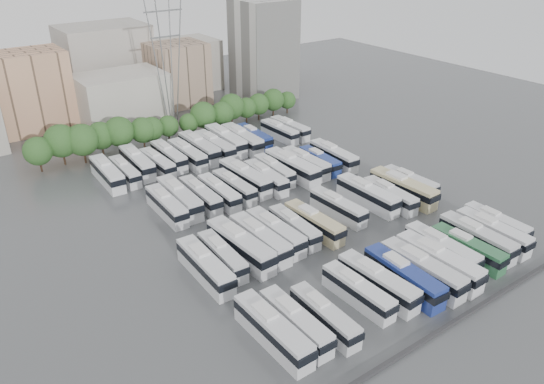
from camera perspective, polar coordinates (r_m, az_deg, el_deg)
ground at (r=88.98m, az=2.62°, el=-2.21°), size 220.00×220.00×0.00m
parapet at (r=70.57m, az=19.82°, el=-12.52°), size 56.00×0.50×0.50m
tree_line at (r=118.80m, az=-11.43°, el=7.26°), size 65.70×8.02×8.41m
city_buildings at (r=143.23m, az=-18.25°, el=11.25°), size 102.00×35.00×20.00m
apartment_tower at (r=147.77m, az=-0.90°, el=15.06°), size 14.00×14.00×26.00m
electricity_pylon at (r=124.18m, az=-11.31°, el=14.96°), size 9.00×6.91×33.83m
bus_r0_s0 at (r=62.25m, az=0.08°, el=-14.64°), size 2.80×12.54×3.93m
bus_r0_s1 at (r=63.60m, az=2.53°, el=-13.77°), size 2.61×11.62×3.64m
bus_r0_s2 at (r=64.78m, az=5.67°, el=-13.12°), size 2.71×11.08×3.46m
bus_r0_s4 at (r=68.97m, az=9.24°, el=-10.50°), size 2.66×11.24×3.51m
bus_r0_s5 at (r=70.75m, az=11.31°, el=-9.45°), size 3.21×12.42×3.86m
bus_r0_s6 at (r=72.37m, az=13.95°, el=-8.79°), size 3.36×12.77×3.97m
bus_r0_s7 at (r=74.25m, az=15.83°, el=-8.01°), size 2.98×12.98×4.06m
bus_r0_s8 at (r=76.38m, az=17.47°, el=-7.16°), size 3.13×13.22×4.13m
bus_r0_s9 at (r=79.66m, az=17.79°, el=-5.84°), size 2.88×12.12×3.79m
bus_r0_s10 at (r=81.16m, az=20.30°, el=-5.70°), size 2.70×11.49×3.59m
bus_r0_s11 at (r=84.01m, az=21.19°, el=-4.60°), size 2.98×12.36×3.86m
bus_r0_s12 at (r=86.45m, az=22.64°, el=-3.99°), size 2.81×12.06×3.77m
bus_r0_s13 at (r=89.57m, az=22.97°, el=-3.09°), size 2.61×10.88×3.40m
bus_r1_s0 at (r=72.78m, az=-7.19°, el=-7.92°), size 3.07×12.56×3.92m
bus_r1_s1 at (r=75.00m, az=-5.38°, el=-6.84°), size 2.97×11.22×3.49m
bus_r1_s2 at (r=76.35m, az=-3.40°, el=-5.76°), size 3.62×13.65×4.24m
bus_r1_s3 at (r=78.01m, az=-1.31°, el=-5.06°), size 2.91×12.63×3.95m
bus_r1_s4 at (r=79.80m, az=0.37°, el=-4.31°), size 2.81×12.24×3.83m
bus_r1_s5 at (r=81.47m, az=2.41°, el=-3.77°), size 2.94×11.20×3.48m
bus_r1_s6 at (r=82.63m, az=4.54°, el=-3.28°), size 2.95×11.85×3.69m
bus_r1_s8 at (r=87.62m, az=7.12°, el=-1.59°), size 2.91×11.41×3.55m
bus_r1_s10 at (r=91.85m, az=10.25°, el=-0.27°), size 2.93×12.81×4.01m
bus_r1_s11 at (r=92.89m, az=12.56°, el=-0.33°), size 3.04×11.44×3.56m
bus_r1_s12 at (r=95.24m, az=13.91°, el=0.42°), size 3.46×13.39×4.17m
bus_r1_s13 at (r=98.50m, az=14.59°, el=1.03°), size 2.84×11.23×3.50m
bus_r2_s1 at (r=88.91m, az=-11.26°, el=-1.42°), size 2.96×11.98×3.74m
bus_r2_s2 at (r=90.68m, az=-9.92°, el=-0.58°), size 3.32×13.15×4.10m
bus_r2_s3 at (r=91.39m, az=-7.71°, el=-0.33°), size 2.83×11.74×3.66m
bus_r2_s4 at (r=92.10m, az=-5.71°, el=-0.02°), size 2.67×11.45×3.58m
bus_r2_s5 at (r=93.93m, az=-4.08°, el=0.59°), size 2.61×11.25×3.52m
bus_r2_s6 at (r=96.62m, az=-2.93°, el=1.61°), size 3.35×13.27×4.13m
bus_r2_s7 at (r=96.91m, az=-0.68°, el=1.59°), size 3.08×11.92×3.71m
bus_r2_s8 at (r=100.01m, az=0.22°, el=2.37°), size 3.04×11.42×3.55m
bus_r2_s9 at (r=100.75m, az=2.17°, el=2.76°), size 3.34×13.64×4.26m
bus_r2_s10 at (r=103.04m, az=3.64°, el=3.15°), size 2.90×12.18×3.80m
bus_r2_s11 at (r=104.73m, az=5.17°, el=3.39°), size 2.90×11.04×3.43m
bus_r2_s12 at (r=106.77m, az=6.62°, el=3.93°), size 3.21×12.55×3.91m
bus_r3_s0 at (r=102.83m, az=-17.30°, el=1.93°), size 3.20×12.79×3.99m
bus_r3_s1 at (r=103.43m, az=-15.55°, el=2.16°), size 2.55×11.00×3.44m
bus_r3_s2 at (r=106.13m, az=-14.31°, el=3.13°), size 3.28×12.91×4.02m
bus_r3_s3 at (r=105.49m, az=-12.23°, el=3.08°), size 2.80×11.37×3.54m
bus_r3_s4 at (r=108.07m, az=-11.03°, el=3.85°), size 2.79×12.13×3.80m
bus_r3_s5 at (r=107.93m, az=-9.10°, el=4.02°), size 2.80×12.44×3.90m
bus_r3_s6 at (r=110.52m, az=-7.84°, el=4.75°), size 2.99×13.45×4.22m
bus_r3_s7 at (r=111.30m, az=-6.23°, el=4.97°), size 2.90×12.96×4.06m
bus_r3_s8 at (r=113.78m, az=-5.02°, el=5.58°), size 3.42×13.74×4.28m
bus_r3_s9 at (r=114.10m, az=-3.24°, el=5.69°), size 3.51×13.67×4.25m
bus_r3_s10 at (r=116.13m, az=-1.96°, el=5.96°), size 2.95×11.77×3.67m
bus_r3_s12 at (r=119.46m, az=0.81°, el=6.55°), size 2.74×11.34×3.54m
bus_r3_s13 at (r=121.38m, az=1.93°, el=6.89°), size 2.97×11.66×3.63m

